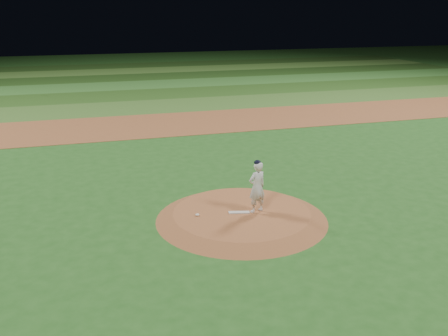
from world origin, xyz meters
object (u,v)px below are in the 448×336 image
at_px(pitching_rubber, 239,212).
at_px(rosin_bag, 197,215).
at_px(pitcher_on_mound, 257,187).
at_px(pitchers_mound, 242,215).

bearing_deg(pitching_rubber, rosin_bag, -173.12).
xyz_separation_m(pitching_rubber, pitcher_on_mound, (0.56, -0.07, 0.84)).
bearing_deg(rosin_bag, pitching_rubber, -6.31).
relative_size(pitchers_mound, pitching_rubber, 8.21).
bearing_deg(rosin_bag, pitchers_mound, -3.58).
relative_size(pitchers_mound, rosin_bag, 44.28).
relative_size(pitching_rubber, rosin_bag, 5.39).
distance_m(pitchers_mound, pitching_rubber, 0.18).
xyz_separation_m(pitchers_mound, rosin_bag, (-1.43, 0.09, 0.16)).
bearing_deg(rosin_bag, pitcher_on_mound, -6.61).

